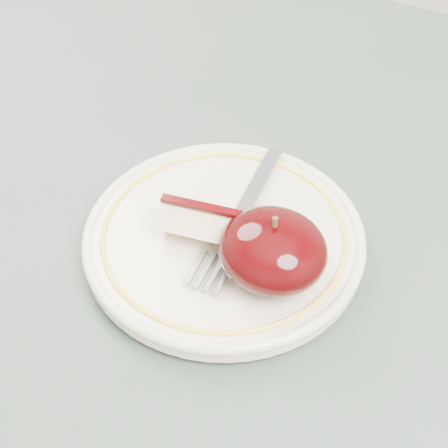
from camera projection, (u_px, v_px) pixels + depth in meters
The scene contains 5 objects.
table at pixel (181, 268), 0.60m from camera, with size 0.90×0.90×0.75m.
plate at pixel (224, 236), 0.49m from camera, with size 0.22×0.22×0.02m.
apple_half at pixel (273, 250), 0.44m from camera, with size 0.08×0.08×0.06m.
apple_wedge at pixel (210, 225), 0.47m from camera, with size 0.08×0.05×0.04m.
fork at pixel (241, 216), 0.50m from camera, with size 0.04×0.17×0.00m.
Camera 1 is at (0.22, -0.32, 1.12)m, focal length 50.00 mm.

